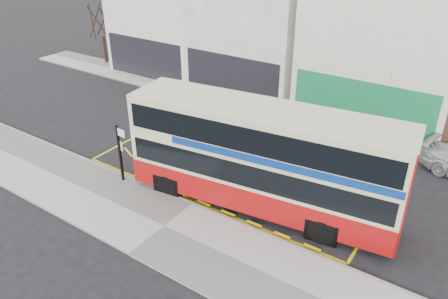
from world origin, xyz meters
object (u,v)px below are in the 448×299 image
Objects in this scene: street_tree_left at (100,12)px; car_grey at (317,123)px; double_decker_bus at (264,158)px; street_tree_right at (397,81)px; bus_stop_post at (120,148)px; car_silver at (189,97)px.

car_grey is at bearing -7.10° from street_tree_left.
street_tree_left is at bearing 77.06° from car_grey.
double_decker_bus is 10.79m from street_tree_right.
street_tree_right reaches higher than bus_stop_post.
bus_stop_post is 0.60× the size of street_tree_right.
bus_stop_post is 0.71× the size of car_silver.
bus_stop_post is 15.48m from street_tree_right.
double_decker_bus is at bearing -179.30° from car_grey.
street_tree_left reaches higher than double_decker_bus.
double_decker_bus is 4.12× the size of bus_stop_post.
street_tree_right reaches higher than car_grey.
double_decker_bus reaches higher than bus_stop_post.
car_silver is (-3.27, 9.22, -1.20)m from bus_stop_post.
bus_stop_post is 20.05m from street_tree_left.
car_silver is at bearing -16.76° from street_tree_left.
double_decker_bus is 8.40m from car_grey.
car_silver is 0.64× the size of street_tree_left.
street_tree_right is at bearing -62.53° from car_grey.
double_decker_bus is 24.23m from street_tree_left.
double_decker_bus is at bearing -26.39° from street_tree_left.
bus_stop_post is 0.68× the size of car_grey.
street_tree_right is at bearing -0.67° from street_tree_left.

